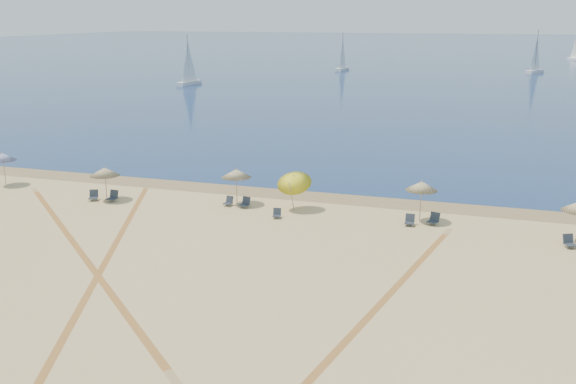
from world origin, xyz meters
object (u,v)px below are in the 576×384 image
Objects in this scene: chair_1 at (94,196)px; sailboat_0 at (574,51)px; chair_4 at (245,203)px; umbrella_4 at (422,186)px; umbrella_2 at (236,173)px; umbrella_3 at (294,180)px; sailboat_1 at (189,70)px; chair_3 at (229,202)px; chair_8 at (569,242)px; sailboat_2 at (342,59)px; sailboat_3 at (535,60)px; chair_7 at (434,219)px; chair_5 at (277,214)px; umbrella_1 at (105,172)px; umbrella_0 at (3,157)px; chair_2 at (113,196)px; chair_6 at (410,220)px.

sailboat_0 is at bearing 50.23° from chair_1.
chair_4 is 161.72m from sailboat_0.
umbrella_4 is 3.27× the size of chair_4.
umbrella_3 is (3.98, -0.19, -0.10)m from umbrella_2.
chair_4 is 76.03m from sailboat_1.
chair_3 is at bearing -178.37° from umbrella_4.
umbrella_2 is 0.32× the size of sailboat_0.
chair_8 is (29.75, -0.36, 0.00)m from chair_1.
sailboat_0 is (19.01, 158.86, 2.00)m from chair_8.
sailboat_2 is at bearing 108.71° from chair_3.
umbrella_2 is 0.28× the size of sailboat_1.
sailboat_2 is 0.91× the size of sailboat_3.
sailboat_2 is at bearing 98.31° from umbrella_2.
chair_1 is (-21.59, -1.83, -1.91)m from umbrella_4.
umbrella_3 is 3.63m from chair_4.
chair_7 is at bearing -118.20° from sailboat_0.
chair_5 is 113.54m from sailboat_3.
chair_1 reaches higher than chair_4.
chair_3 is 0.09× the size of sailboat_0.
sailboat_0 is at bearing 73.13° from umbrella_1.
umbrella_1 is (9.28, -1.23, -0.16)m from umbrella_0.
chair_1 is at bearing -60.58° from sailboat_1.
umbrella_0 is 0.89× the size of umbrella_3.
chair_2 is at bearing -16.50° from umbrella_1.
chair_4 is at bearing 139.20° from chair_5.
sailboat_3 is at bearing 62.17° from chair_8.
chair_2 is (-20.21, -1.67, -1.89)m from umbrella_4.
chair_3 is 1.03× the size of chair_5.
sailboat_3 reaches higher than umbrella_3.
sailboat_1 reaches higher than sailboat_2.
chair_4 reaches higher than chair_6.
sailboat_1 is (-47.89, 66.99, 2.34)m from chair_7.
umbrella_2 reaches higher than chair_4.
chair_1 is at bearing 154.36° from chair_8.
chair_3 is 20.61m from chair_8.
umbrella_4 is at bearing 62.99° from chair_6.
chair_1 is at bearing -172.55° from umbrella_3.
sailboat_2 is (-15.94, 104.33, 2.22)m from chair_4.
chair_8 is 0.10× the size of sailboat_1.
chair_8 is (28.37, -0.52, -0.02)m from chair_2.
umbrella_3 is at bearing 0.55° from umbrella_0.
umbrella_3 is at bearing -161.48° from chair_7.
sailboat_1 reaches higher than chair_5.
chair_5 is at bearing -4.34° from umbrella_0.
chair_4 is at bearing 6.37° from umbrella_1.
umbrella_1 is at bearing -159.52° from chair_4.
sailboat_0 is (35.70, 158.57, 2.04)m from chair_5.
chair_6 is 108.23m from sailboat_2.
sailboat_3 is at bearing 78.75° from umbrella_3.
chair_6 is at bearing -67.84° from sailboat_2.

